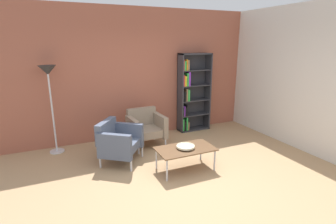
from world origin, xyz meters
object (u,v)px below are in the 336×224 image
(floor_lamp_torchiere, at_px, (49,81))
(armchair_spare_guest, at_px, (145,127))
(armchair_by_bookshelf, at_px, (118,141))
(bookshelf_tall, at_px, (191,93))
(decorative_bowl, at_px, (186,146))
(coffee_table_low, at_px, (185,150))

(floor_lamp_torchiere, bearing_deg, armchair_spare_guest, -12.63)
(armchair_spare_guest, bearing_deg, floor_lamp_torchiere, 164.28)
(armchair_by_bookshelf, relative_size, floor_lamp_torchiere, 0.54)
(armchair_spare_guest, relative_size, armchair_by_bookshelf, 0.82)
(bookshelf_tall, height_order, floor_lamp_torchiere, bookshelf_tall)
(decorative_bowl, height_order, armchair_spare_guest, armchair_spare_guest)
(coffee_table_low, relative_size, decorative_bowl, 3.12)
(decorative_bowl, relative_size, armchair_by_bookshelf, 0.34)
(armchair_spare_guest, bearing_deg, decorative_bowl, -82.02)
(coffee_table_low, height_order, decorative_bowl, decorative_bowl)
(armchair_by_bookshelf, xyz_separation_m, floor_lamp_torchiere, (-1.04, 0.96, 1.03))
(decorative_bowl, xyz_separation_m, floor_lamp_torchiere, (-2.03, 1.73, 1.01))
(bookshelf_tall, xyz_separation_m, armchair_spare_guest, (-1.37, -0.51, -0.52))
(bookshelf_tall, relative_size, floor_lamp_torchiere, 1.09)
(armchair_by_bookshelf, bearing_deg, coffee_table_low, -91.12)
(armchair_spare_guest, distance_m, floor_lamp_torchiere, 2.09)
(armchair_spare_guest, bearing_deg, coffee_table_low, -82.02)
(coffee_table_low, relative_size, armchair_spare_guest, 1.28)
(decorative_bowl, distance_m, armchair_spare_guest, 1.36)
(armchair_by_bookshelf, distance_m, floor_lamp_torchiere, 1.75)
(armchair_spare_guest, xyz_separation_m, floor_lamp_torchiere, (-1.77, 0.40, 1.03))
(armchair_by_bookshelf, bearing_deg, floor_lamp_torchiere, 84.54)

